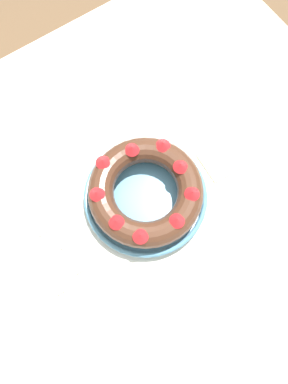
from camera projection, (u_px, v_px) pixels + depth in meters
name	position (u px, v px, depth m)	size (l,w,h in m)	color
ground_plane	(148.00, 254.00, 1.59)	(8.00, 8.00, 0.00)	brown
dining_table	(151.00, 216.00, 0.98)	(1.26, 1.17, 0.73)	silver
serving_dish	(144.00, 198.00, 0.89)	(0.29, 0.29, 0.03)	#518EB2
bundt_cake	(144.00, 192.00, 0.85)	(0.27, 0.27, 0.07)	#4C2D1E
fork	(49.00, 243.00, 0.87)	(0.02, 0.18, 0.01)	white
serving_knife	(43.00, 261.00, 0.86)	(0.02, 0.20, 0.01)	white
cake_knife	(66.00, 248.00, 0.87)	(0.02, 0.16, 0.01)	white
napkin	(226.00, 157.00, 0.94)	(0.13, 0.09, 0.00)	beige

